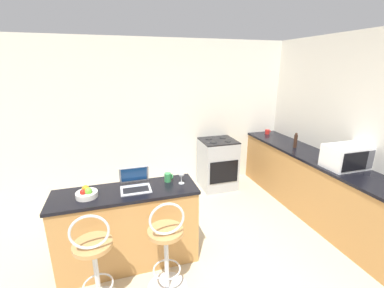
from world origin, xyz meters
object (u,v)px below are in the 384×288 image
pepper_mill (296,141)px  wine_glass_tall (181,174)px  mug_red (267,132)px  bar_stool_near (95,264)px  stove_range (218,164)px  fruit_bowl (87,193)px  microwave (346,157)px  bar_stool_far (166,249)px  mug_green (168,177)px  laptop (135,183)px

pepper_mill → wine_glass_tall: pepper_mill is taller
pepper_mill → mug_red: 0.88m
bar_stool_near → stove_range: (2.00, 2.01, -0.03)m
fruit_bowl → mug_red: fruit_bowl is taller
microwave → pepper_mill: 0.91m
bar_stool_near → fruit_bowl: size_ratio=4.85×
microwave → pepper_mill: (-0.06, 0.90, -0.03)m
mug_red → fruit_bowl: bearing=-152.3°
bar_stool_far → mug_green: 0.78m
mug_green → fruit_bowl: size_ratio=0.47×
bar_stool_far → fruit_bowl: size_ratio=4.85×
microwave → mug_green: microwave is taller
bar_stool_far → mug_red: bar_stool_far is taller
stove_range → wine_glass_tall: wine_glass_tall is taller
bar_stool_near → pepper_mill: 3.31m
bar_stool_far → microwave: microwave is taller
fruit_bowl → mug_green: bearing=8.1°
fruit_bowl → stove_range: bearing=36.5°
bar_stool_far → fruit_bowl: (-0.70, 0.49, 0.46)m
laptop → pepper_mill: bearing=15.1°
bar_stool_near → wine_glass_tall: wine_glass_tall is taller
pepper_mill → fruit_bowl: (-3.07, -0.77, -0.08)m
bar_stool_near → mug_green: size_ratio=10.36×
bar_stool_far → laptop: bearing=111.1°
microwave → mug_red: bearing=90.1°
bar_stool_near → mug_green: 1.11m
laptop → mug_red: bearing=30.8°
stove_range → pepper_mill: pepper_mill is taller
bar_stool_near → mug_green: bearing=37.3°
mug_green → mug_red: (2.27, 1.52, -0.01)m
bar_stool_near → laptop: bearing=52.6°
laptop → microwave: microwave is taller
pepper_mill → wine_glass_tall: size_ratio=1.62×
mug_green → mug_red: 2.73m
mug_green → fruit_bowl: fruit_bowl is taller
bar_stool_far → mug_red: size_ratio=10.21×
pepper_mill → fruit_bowl: pepper_mill is taller
laptop → mug_red: laptop is taller
stove_range → mug_green: size_ratio=9.17×
stove_range → microwave: bearing=-57.1°
mug_green → wine_glass_tall: bearing=-36.2°
mug_red → wine_glass_tall: bearing=-142.9°
bar_stool_near → mug_green: (0.80, 0.61, 0.47)m
bar_stool_far → pepper_mill: (2.37, 1.25, 0.53)m
wine_glass_tall → stove_range: bearing=54.4°
wine_glass_tall → laptop: bearing=174.9°
fruit_bowl → mug_red: bearing=27.7°
mug_green → wine_glass_tall: size_ratio=0.65×
microwave → mug_green: 2.29m
stove_range → mug_red: 1.18m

